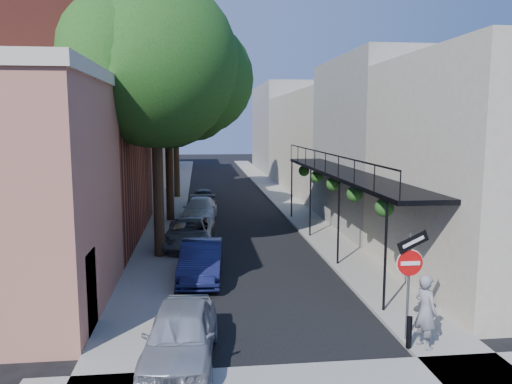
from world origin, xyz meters
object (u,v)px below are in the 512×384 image
object	(u,v)px
bollard	(409,332)
oak_mid	(175,98)
parked_car_d	(200,210)
parked_car_e	(204,199)
pedestrian	(426,311)
oak_far	(181,87)
sign_post	(410,267)
parked_car_a	(181,335)
parked_car_b	(201,261)
oak_near	(166,68)
parked_car_c	(189,234)

from	to	relation	value
bollard	oak_mid	distance (m)	19.96
parked_car_d	parked_car_e	distance (m)	4.48
pedestrian	oak_far	bearing A→B (deg)	-3.90
sign_post	pedestrian	xyz separation A→B (m)	(0.24, -0.47, -0.99)
parked_car_a	parked_car_d	bearing A→B (deg)	92.87
bollard	parked_car_b	distance (m)	8.22
oak_near	pedestrian	bearing A→B (deg)	-55.26
oak_near	parked_car_d	world-z (taller)	oak_near
bollard	oak_near	size ratio (longest dim) A/B	0.07
sign_post	parked_car_e	world-z (taller)	sign_post
parked_car_e	pedestrian	xyz separation A→B (m)	(5.24, -21.85, 0.41)
oak_mid	parked_car_a	world-z (taller)	oak_mid
oak_mid	parked_car_d	size ratio (longest dim) A/B	2.24
oak_near	oak_mid	size ratio (longest dim) A/B	1.12
oak_far	parked_car_c	bearing A→B (deg)	-87.20
oak_far	parked_car_e	distance (m)	9.19
oak_far	parked_car_d	size ratio (longest dim) A/B	2.61
parked_car_d	pedestrian	distance (m)	18.24
parked_car_d	parked_car_e	size ratio (longest dim) A/B	1.21
sign_post	parked_car_c	size ratio (longest dim) A/B	0.64
parked_car_b	parked_car_c	distance (m)	4.76
oak_near	parked_car_e	size ratio (longest dim) A/B	3.03
sign_post	parked_car_b	size ratio (longest dim) A/B	0.72
oak_mid	oak_far	xyz separation A→B (m)	(0.06, 9.04, 1.20)
bollard	pedestrian	bearing A→B (deg)	0.00
oak_far	parked_car_d	distance (m)	12.14
parked_car_e	pedestrian	world-z (taller)	pedestrian
oak_near	parked_car_b	bearing A→B (deg)	-68.69
pedestrian	parked_car_a	bearing A→B (deg)	71.05
sign_post	parked_car_b	xyz separation A→B (m)	(-5.24, 5.99, -1.35)
oak_far	parked_car_a	world-z (taller)	oak_far
parked_car_d	pedestrian	size ratio (longest dim) A/B	2.46
parked_car_e	sign_post	bearing A→B (deg)	-79.28
pedestrian	parked_car_b	bearing A→B (deg)	22.24
parked_car_c	parked_car_a	bearing A→B (deg)	-85.97
oak_near	parked_car_b	xyz separation A→B (m)	(1.29, -3.30, -7.19)
parked_car_b	oak_mid	bearing A→B (deg)	100.68
oak_near	pedestrian	world-z (taller)	oak_near
bollard	parked_car_d	xyz separation A→B (m)	(-5.11, 17.38, 0.14)
oak_near	parked_car_a	bearing A→B (deg)	-85.46
bollard	parked_car_a	distance (m)	5.60
parked_car_b	parked_car_e	bearing A→B (deg)	93.01
oak_far	sign_post	bearing A→B (deg)	-76.09
oak_mid	sign_post	bearing A→B (deg)	-69.14
oak_near	parked_car_d	bearing A→B (deg)	80.64
bollard	parked_car_e	bearing A→B (deg)	102.49
parked_car_c	parked_car_d	distance (m)	6.20
oak_near	parked_car_c	world-z (taller)	oak_near
oak_far	pedestrian	bearing A→B (deg)	-75.84
oak_mid	parked_car_e	distance (m)	7.78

